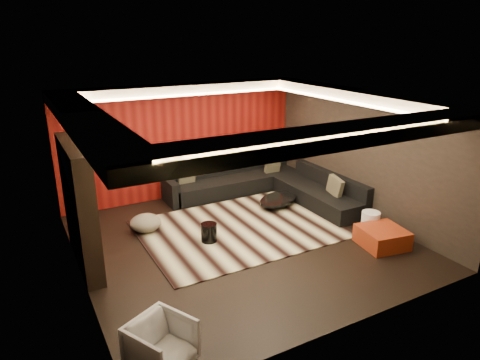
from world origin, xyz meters
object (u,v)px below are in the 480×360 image
white_side_table (370,223)px  orange_ottoman (382,237)px  coffee_table (278,202)px  drum_stool (209,232)px  sectional_sofa (266,186)px  armchair (161,345)px

white_side_table → orange_ottoman: size_ratio=0.58×
orange_ottoman → coffee_table: bearing=104.0°
drum_stool → white_side_table: (3.08, -1.21, 0.03)m
sectional_sofa → coffee_table: bearing=-97.4°
coffee_table → orange_ottoman: bearing=-76.0°
drum_stool → sectional_sofa: 2.81m
coffee_table → white_side_table: 2.27m
sectional_sofa → white_side_table: bearing=-74.8°
white_side_table → sectional_sofa: sectional_sofa is taller
armchair → white_side_table: bearing=-9.7°
drum_stool → orange_ottoman: 3.36m
coffee_table → orange_ottoman: 2.71m
drum_stool → white_side_table: white_side_table is taller
sectional_sofa → drum_stool: bearing=-145.3°
drum_stool → armchair: armchair is taller
orange_ottoman → sectional_sofa: sectional_sofa is taller
coffee_table → orange_ottoman: size_ratio=1.46×
orange_ottoman → white_side_table: bearing=68.8°
drum_stool → sectional_sofa: bearing=34.7°
coffee_table → sectional_sofa: bearing=82.6°
drum_stool → sectional_sofa: size_ratio=0.10×
coffee_table → white_side_table: size_ratio=2.53×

